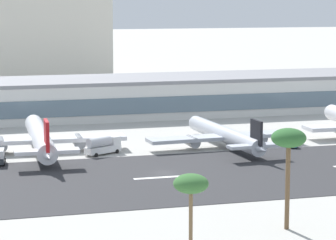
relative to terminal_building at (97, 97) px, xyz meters
The scene contains 10 objects.
ground_plane 77.48m from the terminal_building, 90.84° to the right, with size 1400.00×1400.00×0.00m, color #B2AFA8.
runway_strip 81.43m from the terminal_building, 90.79° to the right, with size 800.00×43.10×0.08m, color #2D2D30.
runway_centreline_dash_4 81.45m from the terminal_building, 91.53° to the right, with size 12.00×1.20×0.01m, color white.
terminal_building is the anchor object (origin of this frame).
airliner_red_tail_gate_1 55.12m from the terminal_building, 113.70° to the right, with size 38.32×47.56×9.92m.
airliner_black_tail_gate_2 59.24m from the terminal_building, 70.54° to the right, with size 37.42×41.47×8.65m.
service_baggage_tug_0 69.10m from the terminal_building, 60.24° to the right, with size 2.79×3.56×2.20m.
service_fuel_truck_1 56.62m from the terminal_building, 99.31° to the right, with size 8.71×6.35×3.95m.
palm_tree_0 119.34m from the terminal_building, 86.88° to the right, with size 5.16×5.16×15.20m.
palm_tree_2 129.17m from the terminal_building, 95.09° to the right, with size 4.62×4.62×11.54m.
Camera 1 is at (-39.91, -146.88, 34.09)m, focal length 84.83 mm.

